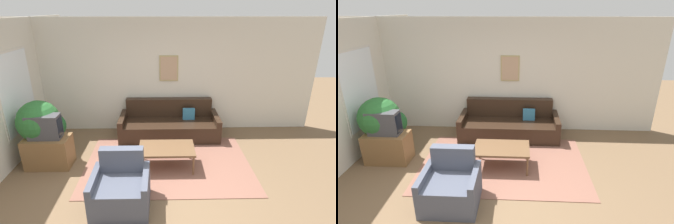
{
  "view_description": "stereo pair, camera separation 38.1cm",
  "coord_description": "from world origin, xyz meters",
  "views": [
    {
      "loc": [
        0.31,
        -3.28,
        2.86
      ],
      "look_at": [
        0.42,
        1.79,
        0.85
      ],
      "focal_mm": 28.0,
      "sensor_mm": 36.0,
      "label": 1
    },
    {
      "loc": [
        0.69,
        -3.27,
        2.86
      ],
      "look_at": [
        0.42,
        1.79,
        0.85
      ],
      "focal_mm": 28.0,
      "sensor_mm": 36.0,
      "label": 2
    }
  ],
  "objects": [
    {
      "name": "ground_plane",
      "position": [
        0.0,
        0.0,
        0.0
      ],
      "size": [
        16.0,
        16.0,
        0.0
      ],
      "primitive_type": "plane",
      "color": "brown"
    },
    {
      "name": "area_rug",
      "position": [
        0.41,
        1.17,
        0.01
      ],
      "size": [
        3.2,
        2.13,
        0.01
      ],
      "color": "brown",
      "rests_on": "ground_plane"
    },
    {
      "name": "wall_back",
      "position": [
        0.0,
        2.86,
        1.35
      ],
      "size": [
        8.0,
        0.09,
        2.7
      ],
      "color": "beige",
      "rests_on": "ground_plane"
    },
    {
      "name": "couch",
      "position": [
        0.47,
        2.4,
        0.28
      ],
      "size": [
        2.3,
        0.9,
        0.84
      ],
      "color": "black",
      "rests_on": "ground_plane"
    },
    {
      "name": "coffee_table",
      "position": [
        0.38,
        1.05,
        0.39
      ],
      "size": [
        1.04,
        0.64,
        0.43
      ],
      "color": "brown",
      "rests_on": "ground_plane"
    },
    {
      "name": "tv_stand",
      "position": [
        -1.88,
        1.16,
        0.3
      ],
      "size": [
        0.84,
        0.47,
        0.6
      ],
      "color": "brown",
      "rests_on": "ground_plane"
    },
    {
      "name": "tv",
      "position": [
        -1.88,
        1.16,
        0.83
      ],
      "size": [
        0.59,
        0.28,
        0.46
      ],
      "color": "#424247",
      "rests_on": "tv_stand"
    },
    {
      "name": "armchair",
      "position": [
        -0.33,
        0.01,
        0.29
      ],
      "size": [
        0.86,
        0.76,
        0.86
      ],
      "rotation": [
        0.0,
        0.0,
        -0.37
      ],
      "color": "#474C5B",
      "rests_on": "ground_plane"
    },
    {
      "name": "potted_plant_tall",
      "position": [
        -2.07,
        1.38,
        0.83
      ],
      "size": [
        0.8,
        0.8,
        1.25
      ],
      "color": "#935638",
      "rests_on": "ground_plane"
    },
    {
      "name": "potted_plant_by_window",
      "position": [
        -2.09,
        1.96,
        0.42
      ],
      "size": [
        0.41,
        0.41,
        0.66
      ],
      "color": "slate",
      "rests_on": "ground_plane"
    },
    {
      "name": "potted_plant_small",
      "position": [
        -1.97,
        1.74,
        0.52
      ],
      "size": [
        0.52,
        0.52,
        0.84
      ],
      "color": "slate",
      "rests_on": "ground_plane"
    }
  ]
}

